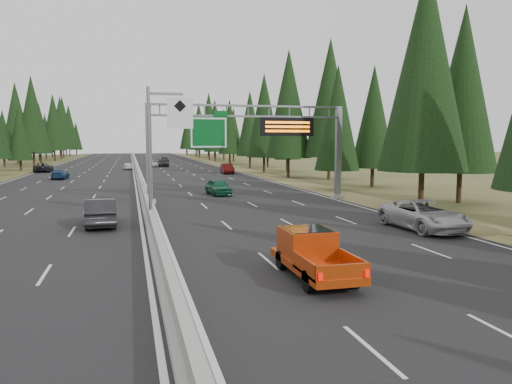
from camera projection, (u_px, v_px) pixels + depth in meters
road at (137, 171)px, 82.45m from camera, size 32.00×260.00×0.08m
shoulder_right at (242, 170)px, 86.81m from camera, size 3.60×260.00×0.06m
shoulder_left at (20, 173)px, 78.10m from camera, size 3.60×260.00×0.06m
median_barrier at (137, 169)px, 82.42m from camera, size 0.70×260.00×0.85m
sign_gantry at (256, 137)px, 40.59m from camera, size 16.75×0.98×7.80m
hov_sign_pole at (159, 145)px, 29.05m from camera, size 2.80×0.50×8.00m
tree_row_right at (300, 111)px, 68.76m from camera, size 11.85×241.24×18.67m
silver_minivan at (424, 215)px, 27.41m from camera, size 2.91×5.94×1.62m
red_pickup at (310, 250)px, 18.06m from camera, size 1.81×5.08×1.66m
car_ahead_green at (218, 187)px, 45.43m from camera, size 2.12×4.41×1.45m
car_ahead_dkred at (227, 169)px, 75.60m from camera, size 1.75×4.63×1.51m
car_ahead_dkgrey at (163, 163)px, 96.45m from camera, size 2.30×5.04×1.43m
car_ahead_white at (152, 164)px, 95.55m from camera, size 2.21×4.69×1.29m
car_ahead_far at (165, 160)px, 116.27m from camera, size 1.93×4.09×1.35m
car_onc_near at (101, 212)px, 28.67m from camera, size 1.94×4.88×1.58m
car_onc_blue at (60, 174)px, 64.53m from camera, size 2.00×4.46×1.27m
car_onc_white at (128, 166)px, 86.17m from camera, size 1.78×3.83×1.27m
car_onc_far at (43, 167)px, 79.58m from camera, size 2.58×5.45×1.50m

